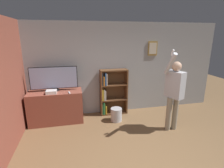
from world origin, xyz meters
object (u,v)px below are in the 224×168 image
(person, at_px, (174,90))
(game_console, at_px, (51,92))
(waste_bin, at_px, (116,115))
(bookshelf, at_px, (111,92))
(television, at_px, (54,78))

(person, bearing_deg, game_console, -129.43)
(waste_bin, bearing_deg, person, -31.20)
(game_console, height_order, bookshelf, bookshelf)
(bookshelf, bearing_deg, television, -175.97)
(person, height_order, waste_bin, person)
(television, relative_size, person, 0.60)
(bookshelf, bearing_deg, waste_bin, -86.32)
(television, bearing_deg, person, -21.99)
(game_console, bearing_deg, person, -17.49)
(television, relative_size, bookshelf, 0.90)
(game_console, distance_m, waste_bin, 1.84)
(game_console, bearing_deg, waste_bin, -5.69)
(television, xyz_separation_m, bookshelf, (1.58, 0.11, -0.54))
(television, relative_size, waste_bin, 3.33)
(waste_bin, bearing_deg, bookshelf, 93.68)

